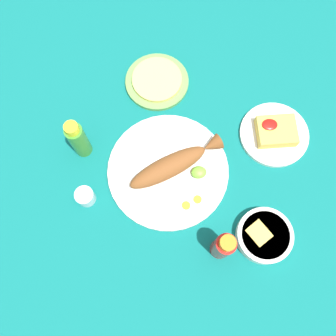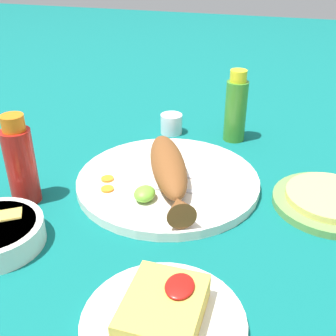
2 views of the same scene
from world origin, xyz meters
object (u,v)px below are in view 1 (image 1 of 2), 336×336
(fork_near, at_px, (164,141))
(salt_cup, at_px, (86,197))
(hot_sauce_bottle_red, at_px, (223,246))
(side_plate_fries, at_px, (274,135))
(hot_sauce_bottle_green, at_px, (78,139))
(guacamole_bowl, at_px, (264,236))
(tortilla_plate, at_px, (157,82))
(main_plate, at_px, (168,171))
(fried_fish, at_px, (174,164))
(fork_far, at_px, (179,142))

(fork_near, bearing_deg, salt_cup, 126.35)
(hot_sauce_bottle_red, bearing_deg, side_plate_fries, -121.89)
(hot_sauce_bottle_green, distance_m, guacamole_bowl, 0.58)
(hot_sauce_bottle_red, distance_m, guacamole_bowl, 0.14)
(tortilla_plate, bearing_deg, hot_sauce_bottle_red, 104.60)
(guacamole_bowl, distance_m, tortilla_plate, 0.57)
(main_plate, xyz_separation_m, fork_near, (0.01, -0.09, 0.01))
(side_plate_fries, bearing_deg, hot_sauce_bottle_green, 0.39)
(main_plate, bearing_deg, guacamole_bowl, 140.24)
(fork_near, xyz_separation_m, guacamole_bowl, (-0.26, 0.30, 0.00))
(main_plate, bearing_deg, hot_sauce_bottle_red, 118.15)
(hot_sauce_bottle_green, relative_size, side_plate_fries, 0.81)
(hot_sauce_bottle_green, height_order, side_plate_fries, hot_sauce_bottle_green)
(main_plate, bearing_deg, fried_fish, -155.89)
(hot_sauce_bottle_green, bearing_deg, fork_far, 178.81)
(fork_far, height_order, tortilla_plate, fork_far)
(hot_sauce_bottle_red, height_order, tortilla_plate, hot_sauce_bottle_red)
(fork_near, distance_m, fork_far, 0.05)
(guacamole_bowl, bearing_deg, fork_near, -49.24)
(side_plate_fries, xyz_separation_m, tortilla_plate, (0.34, -0.21, 0.00))
(hot_sauce_bottle_red, bearing_deg, main_plate, -61.85)
(fork_near, xyz_separation_m, hot_sauce_bottle_red, (-0.13, 0.32, 0.06))
(main_plate, relative_size, fried_fish, 1.23)
(main_plate, height_order, hot_sauce_bottle_red, hot_sauce_bottle_red)
(fork_near, xyz_separation_m, hot_sauce_bottle_green, (0.24, 0.00, 0.06))
(fried_fish, bearing_deg, fork_far, -129.50)
(main_plate, relative_size, tortilla_plate, 1.76)
(main_plate, relative_size, hot_sauce_bottle_green, 2.10)
(hot_sauce_bottle_red, xyz_separation_m, tortilla_plate, (0.14, -0.53, -0.07))
(tortilla_plate, bearing_deg, main_plate, 92.62)
(fork_near, distance_m, hot_sauce_bottle_green, 0.25)
(side_plate_fries, relative_size, tortilla_plate, 1.04)
(fork_near, height_order, guacamole_bowl, guacamole_bowl)
(salt_cup, bearing_deg, hot_sauce_bottle_red, 154.88)
(fork_near, bearing_deg, main_plate, -172.72)
(side_plate_fries, bearing_deg, fork_near, 0.52)
(hot_sauce_bottle_red, bearing_deg, salt_cup, -25.12)
(salt_cup, distance_m, side_plate_fries, 0.59)
(fried_fish, distance_m, side_plate_fries, 0.33)
(fork_far, height_order, hot_sauce_bottle_red, hot_sauce_bottle_red)
(main_plate, xyz_separation_m, side_plate_fries, (-0.33, -0.09, -0.00))
(side_plate_fries, height_order, tortilla_plate, same)
(main_plate, height_order, fork_near, fork_near)
(hot_sauce_bottle_red, bearing_deg, guacamole_bowl, -168.18)
(fork_far, distance_m, hot_sauce_bottle_red, 0.33)
(main_plate, xyz_separation_m, hot_sauce_bottle_green, (0.25, -0.09, 0.07))
(fork_near, bearing_deg, hot_sauce_bottle_red, -154.96)
(hot_sauce_bottle_green, bearing_deg, salt_cup, 92.93)
(main_plate, bearing_deg, fork_far, -114.46)
(main_plate, distance_m, salt_cup, 0.25)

